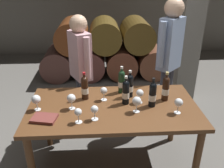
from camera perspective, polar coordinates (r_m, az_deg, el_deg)
ground_plane at (r=2.91m, az=0.24°, el=-18.16°), size 14.00×14.00×0.00m
barrel_stack at (r=4.94m, az=-1.66°, el=7.98°), size 2.49×0.90×1.15m
stone_pillar at (r=4.04m, az=18.07°, el=14.09°), size 0.32×0.32×2.60m
dining_table at (r=2.50m, az=0.27°, el=-6.97°), size 1.70×0.90×0.76m
wine_bottle_0 at (r=2.58m, az=4.18°, el=-0.34°), size 0.07×0.07×0.30m
wine_bottle_1 at (r=2.44m, az=3.25°, el=-1.86°), size 0.07×0.07×0.30m
wine_bottle_2 at (r=2.54m, az=-6.40°, el=-0.83°), size 0.07×0.07×0.30m
wine_bottle_3 at (r=2.67m, az=2.25°, el=0.64°), size 0.07×0.07×0.31m
wine_bottle_4 at (r=2.56m, az=12.45°, el=-0.98°), size 0.07×0.07×0.32m
wine_bottle_5 at (r=2.42m, az=9.48°, el=-2.39°), size 0.07×0.07×0.30m
wine_glass_0 at (r=2.39m, az=-9.52°, el=-3.40°), size 0.09×0.09×0.16m
wine_glass_1 at (r=2.48m, az=6.54°, el=-2.22°), size 0.08×0.08×0.15m
wine_glass_2 at (r=2.51m, az=-1.94°, el=-1.68°), size 0.07×0.07×0.15m
wine_glass_3 at (r=2.20m, az=-4.13°, el=-6.07°), size 0.07×0.07×0.14m
wine_glass_4 at (r=2.17m, az=-7.95°, el=-6.68°), size 0.07×0.07×0.14m
wine_glass_5 at (r=2.31m, az=5.81°, el=-4.09°), size 0.09×0.09×0.16m
wine_glass_6 at (r=2.37m, az=15.33°, el=-4.30°), size 0.08×0.08×0.15m
wine_glass_7 at (r=2.44m, az=-17.34°, el=-3.52°), size 0.09×0.09×0.16m
tasting_notebook at (r=2.32m, az=-15.58°, el=-7.76°), size 0.25×0.20×0.03m
sommelier_presenting at (r=3.14m, az=13.30°, el=6.84°), size 0.37×0.37×1.72m
taster_seated_left at (r=3.04m, az=-7.34°, el=4.23°), size 0.30×0.45×1.54m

